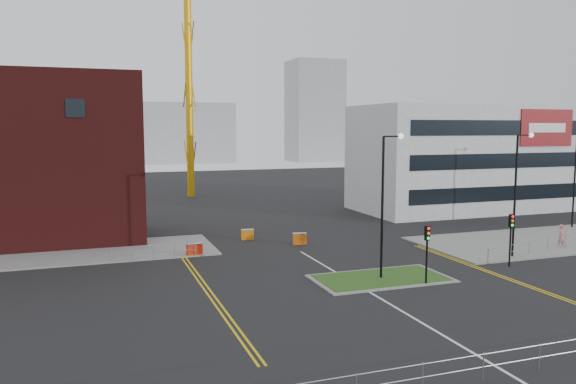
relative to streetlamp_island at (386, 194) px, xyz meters
name	(u,v)px	position (x,y,z in m)	size (l,w,h in m)	color
ground	(424,324)	(-2.22, -8.00, -5.41)	(200.00, 200.00, 0.00)	black
pavement_left	(24,257)	(-22.22, 14.00, -5.35)	(28.00, 8.00, 0.12)	slate
pavement_right	(555,240)	(19.78, 6.00, -5.35)	(24.00, 10.00, 0.12)	slate
island_kerb	(381,279)	(-0.22, 0.00, -5.37)	(8.60, 4.60, 0.08)	slate
grass_island	(381,278)	(-0.22, 0.00, -5.35)	(8.00, 4.00, 0.12)	#284D19
office_block	(465,158)	(23.79, 23.97, 0.59)	(25.00, 12.20, 12.00)	#B0B3B5
streetlamp_island	(386,194)	(0.00, 0.00, 0.00)	(1.46, 0.36, 9.18)	black
streetlamp_right_near	(518,185)	(12.00, 2.00, 0.00)	(1.46, 0.36, 9.18)	black
traffic_light_island	(427,243)	(1.78, -2.02, -2.85)	(0.28, 0.33, 3.65)	black
traffic_light_right	(511,230)	(9.78, -0.02, -2.85)	(0.28, 0.33, 3.65)	black
railing_front	(512,356)	(-2.22, -14.00, -4.63)	(24.05, 0.05, 1.10)	gray
railing_left	(154,250)	(-13.22, 10.00, -4.67)	(6.05, 0.05, 1.10)	gray
railing_right	(565,238)	(18.28, 3.50, -4.63)	(19.05, 5.05, 1.10)	gray
centre_line	(403,312)	(-2.22, -6.00, -5.41)	(0.15, 30.00, 0.01)	silver
yellow_left_a	(202,287)	(-11.22, 2.00, -5.41)	(0.12, 24.00, 0.01)	gold
yellow_left_b	(207,287)	(-10.92, 2.00, -5.41)	(0.12, 24.00, 0.01)	gold
yellow_right_a	(499,277)	(7.28, -2.00, -5.41)	(0.12, 20.00, 0.01)	gold
yellow_right_b	(503,276)	(7.58, -2.00, -5.41)	(0.12, 20.00, 0.01)	gold
skyline_b	(188,133)	(7.78, 122.00, 2.59)	(24.00, 12.00, 16.00)	gray
skyline_c	(315,111)	(42.78, 117.00, 8.59)	(14.00, 12.00, 28.00)	gray
skyline_d	(117,140)	(-10.22, 132.00, 0.59)	(30.00, 12.00, 12.00)	gray
pedestrian	(562,236)	(17.75, 3.35, -4.46)	(0.70, 0.46, 1.92)	tan
barrier_left	(195,249)	(-10.22, 10.29, -4.88)	(1.19, 0.50, 0.97)	red
barrier_mid	(247,234)	(-4.86, 14.98, -4.93)	(1.10, 0.49, 0.90)	orange
barrier_right	(300,238)	(-1.35, 11.64, -4.90)	(1.18, 0.61, 0.95)	#CB500B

